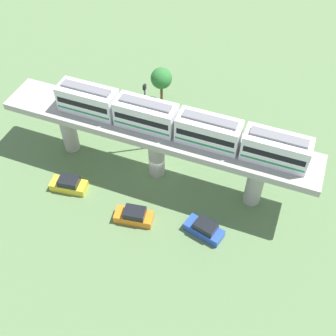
% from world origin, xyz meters
% --- Properties ---
extents(ground_plane, '(120.00, 120.00, 0.00)m').
position_xyz_m(ground_plane, '(0.00, 0.00, 0.00)').
color(ground_plane, '#5B7A4C').
extents(viaduct, '(5.20, 35.80, 7.35)m').
position_xyz_m(viaduct, '(0.00, 0.00, 5.77)').
color(viaduct, '#A8A59E').
rests_on(viaduct, ground).
extents(train, '(2.64, 27.45, 3.24)m').
position_xyz_m(train, '(0.00, 2.39, 8.89)').
color(train, white).
rests_on(train, viaduct).
extents(parked_car_orange, '(2.43, 4.43, 1.76)m').
position_xyz_m(parked_car_orange, '(7.31, 0.27, 0.74)').
color(parked_car_orange, orange).
rests_on(parked_car_orange, ground).
extents(parked_car_blue, '(2.73, 4.50, 1.76)m').
position_xyz_m(parked_car_blue, '(6.17, 7.96, 0.74)').
color(parked_car_blue, '#284CB7').
rests_on(parked_car_blue, ground).
extents(parked_car_yellow, '(2.39, 4.42, 1.76)m').
position_xyz_m(parked_car_yellow, '(6.00, -8.61, 0.74)').
color(parked_car_yellow, yellow).
rests_on(parked_car_yellow, ground).
extents(tree_near_viaduct, '(2.93, 2.93, 5.40)m').
position_xyz_m(tree_near_viaduct, '(-12.73, -4.45, 3.89)').
color(tree_near_viaduct, brown).
rests_on(tree_near_viaduct, ground).
extents(signal_post, '(0.44, 0.28, 9.95)m').
position_xyz_m(signal_post, '(-3.40, -2.68, 5.50)').
color(signal_post, '#4C4C51').
rests_on(signal_post, ground).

